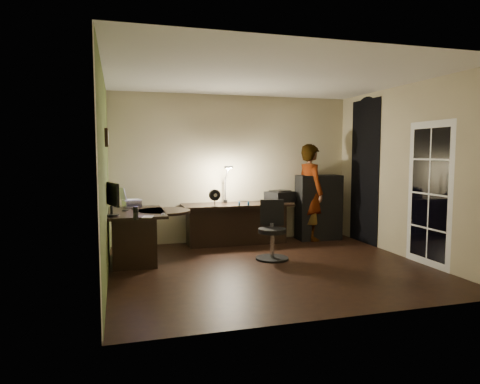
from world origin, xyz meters
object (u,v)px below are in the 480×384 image
object	(u,v)px
cabinet	(318,207)
person	(311,192)
desk_left	(137,236)
monitor	(111,204)
desk_right	(237,224)
office_chair	(272,230)

from	to	relation	value
cabinet	person	world-z (taller)	person
desk_left	monitor	bearing A→B (deg)	-130.63
desk_right	person	bearing A→B (deg)	0.49
office_chair	person	distance (m)	1.79
desk_left	person	distance (m)	3.36
desk_left	desk_right	distance (m)	1.95
monitor	office_chair	distance (m)	2.41
office_chair	person	size ratio (longest dim) A/B	0.50
monitor	person	size ratio (longest dim) A/B	0.28
desk_left	person	xyz separation A→B (m)	(3.23, 0.76, 0.52)
desk_right	office_chair	size ratio (longest dim) A/B	2.16
office_chair	person	world-z (taller)	person
cabinet	office_chair	size ratio (longest dim) A/B	1.35
desk_right	person	size ratio (longest dim) A/B	1.09
desk_left	person	world-z (taller)	person
desk_left	office_chair	size ratio (longest dim) A/B	1.46
desk_left	office_chair	bearing A→B (deg)	-13.38
desk_right	monitor	bearing A→B (deg)	-151.17
monitor	desk_left	bearing A→B (deg)	32.87
office_chair	desk_right	bearing A→B (deg)	118.74
monitor	desk_right	bearing A→B (deg)	11.78
desk_right	cabinet	size ratio (longest dim) A/B	1.60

